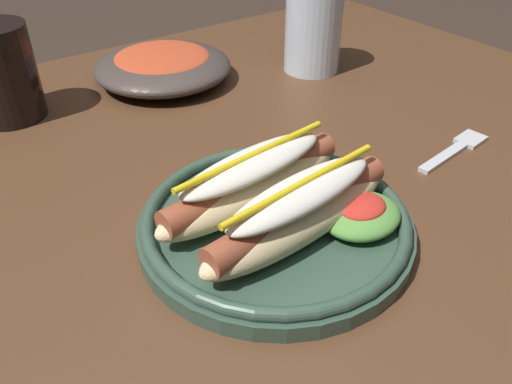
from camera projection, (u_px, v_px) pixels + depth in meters
name	position (u px, v px, depth m)	size (l,w,h in m)	color
dining_table	(180.00, 261.00, 0.60)	(1.29, 0.86, 0.74)	#51331E
hot_dog_plate	(279.00, 211.00, 0.47)	(0.25, 0.25, 0.08)	#334C3D
fork	(457.00, 148.00, 0.60)	(0.12, 0.03, 0.00)	silver
soda_cup	(1.00, 73.00, 0.64)	(0.09, 0.09, 0.12)	black
water_cup	(313.00, 26.00, 0.76)	(0.08, 0.08, 0.13)	silver
side_bowl	(163.00, 65.00, 0.75)	(0.20, 0.20, 0.05)	#423833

